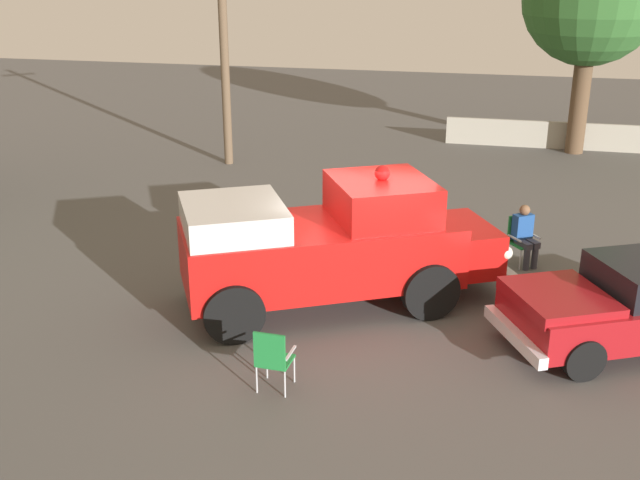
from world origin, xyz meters
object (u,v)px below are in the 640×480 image
Objects in this scene: spectator_seated at (525,233)px; lawn_chair_near_truck at (521,236)px; utility_pole at (224,43)px; classic_hot_rod at (636,303)px; vintage_fire_truck at (332,243)px; lawn_chair_by_car at (272,356)px.

lawn_chair_near_truck is at bearing -53.95° from spectator_seated.
spectator_seated reaches higher than lawn_chair_near_truck.
utility_pole is at bearing -36.21° from spectator_seated.
spectator_seated is (1.71, -3.14, -0.05)m from classic_hot_rod.
utility_pole is (8.78, -6.43, 2.96)m from spectator_seated.
lawn_chair_near_truck is at bearing -61.18° from classic_hot_rod.
utility_pole is at bearing -60.00° from vintage_fire_truck.
spectator_seated is at bearing -141.51° from vintage_fire_truck.
vintage_fire_truck is 1.33× the size of classic_hot_rod.
vintage_fire_truck reaches higher than classic_hot_rod.
classic_hot_rod is 4.63× the size of lawn_chair_near_truck.
vintage_fire_truck reaches higher than spectator_seated.
utility_pole reaches higher than vintage_fire_truck.
lawn_chair_by_car is (0.20, 3.19, -0.61)m from vintage_fire_truck.
lawn_chair_near_truck is 11.19m from utility_pole.
utility_pole reaches higher than lawn_chair_by_car.
lawn_chair_by_car is 13.74m from utility_pole.
spectator_seated is 11.28m from utility_pole.
classic_hot_rod is at bearing 118.82° from lawn_chair_near_truck.
classic_hot_rod reaches higher than lawn_chair_near_truck.
vintage_fire_truck is 4.47m from spectator_seated.
classic_hot_rod is (-5.19, 0.38, -0.45)m from vintage_fire_truck.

